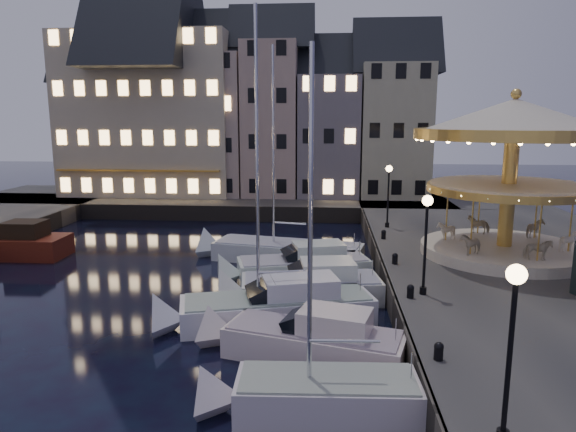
# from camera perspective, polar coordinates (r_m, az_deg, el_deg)

# --- Properties ---
(ground) EXTENTS (160.00, 160.00, 0.00)m
(ground) POSITION_cam_1_polar(r_m,az_deg,el_deg) (21.76, -4.38, -12.25)
(ground) COLOR black
(ground) RESTS_ON ground
(quay_east) EXTENTS (16.00, 56.00, 1.30)m
(quay_east) POSITION_cam_1_polar(r_m,az_deg,el_deg) (29.04, 26.32, -6.06)
(quay_east) COLOR #474442
(quay_east) RESTS_ON ground
(quay_north) EXTENTS (44.00, 12.00, 1.30)m
(quay_north) POSITION_cam_1_polar(r_m,az_deg,el_deg) (49.70, -8.57, 1.55)
(quay_north) COLOR #474442
(quay_north) RESTS_ON ground
(quaywall_e) EXTENTS (0.15, 44.00, 1.30)m
(quaywall_e) POSITION_cam_1_polar(r_m,az_deg,el_deg) (27.10, 10.32, -6.25)
(quaywall_e) COLOR #47423A
(quaywall_e) RESTS_ON ground
(quaywall_n) EXTENTS (48.00, 0.15, 1.30)m
(quaywall_n) POSITION_cam_1_polar(r_m,az_deg,el_deg) (43.50, -7.77, 0.26)
(quaywall_n) COLOR #47423A
(quaywall_n) RESTS_ON ground
(streetlamp_a) EXTENTS (0.44, 0.44, 4.17)m
(streetlamp_a) POSITION_cam_1_polar(r_m,az_deg,el_deg) (12.35, 23.61, -11.44)
(streetlamp_a) COLOR black
(streetlamp_a) RESTS_ON quay_east
(streetlamp_b) EXTENTS (0.44, 0.44, 4.17)m
(streetlamp_b) POSITION_cam_1_polar(r_m,az_deg,el_deg) (21.64, 15.09, -1.56)
(streetlamp_b) COLOR black
(streetlamp_b) RESTS_ON quay_east
(streetlamp_c) EXTENTS (0.44, 0.44, 4.17)m
(streetlamp_c) POSITION_cam_1_polar(r_m,az_deg,el_deg) (34.81, 11.10, 3.16)
(streetlamp_c) COLOR black
(streetlamp_c) RESTS_ON quay_east
(bollard_a) EXTENTS (0.30, 0.30, 0.57)m
(bollard_a) POSITION_cam_1_polar(r_m,az_deg,el_deg) (16.66, 16.40, -14.13)
(bollard_a) COLOR black
(bollard_a) RESTS_ON quay_east
(bollard_b) EXTENTS (0.30, 0.30, 0.57)m
(bollard_b) POSITION_cam_1_polar(r_m,az_deg,el_deg) (21.69, 13.45, -8.07)
(bollard_b) COLOR black
(bollard_b) RESTS_ON quay_east
(bollard_c) EXTENTS (0.30, 0.30, 0.57)m
(bollard_c) POSITION_cam_1_polar(r_m,az_deg,el_deg) (26.43, 11.80, -4.59)
(bollard_c) COLOR black
(bollard_c) RESTS_ON quay_east
(bollard_d) EXTENTS (0.30, 0.30, 0.57)m
(bollard_d) POSITION_cam_1_polar(r_m,az_deg,el_deg) (31.73, 10.57, -1.98)
(bollard_d) COLOR black
(bollard_d) RESTS_ON quay_east
(townhouse_na) EXTENTS (5.50, 8.00, 12.80)m
(townhouse_na) POSITION_cam_1_polar(r_m,az_deg,el_deg) (54.71, -20.28, 9.35)
(townhouse_na) COLOR tan
(townhouse_na) RESTS_ON quay_north
(townhouse_nb) EXTENTS (6.16, 8.00, 13.80)m
(townhouse_nb) POSITION_cam_1_polar(r_m,az_deg,el_deg) (52.68, -14.84, 10.17)
(townhouse_nb) COLOR gray
(townhouse_nb) RESTS_ON quay_north
(townhouse_nc) EXTENTS (6.82, 8.00, 14.80)m
(townhouse_nc) POSITION_cam_1_polar(r_m,az_deg,el_deg) (51.03, -8.32, 10.96)
(townhouse_nc) COLOR #B59C90
(townhouse_nc) RESTS_ON quay_north
(townhouse_nd) EXTENTS (5.50, 8.00, 15.80)m
(townhouse_nd) POSITION_cam_1_polar(r_m,az_deg,el_deg) (50.09, -1.77, 11.65)
(townhouse_nd) COLOR tan
(townhouse_nd) RESTS_ON quay_north
(townhouse_ne) EXTENTS (6.16, 8.00, 12.80)m
(townhouse_ne) POSITION_cam_1_polar(r_m,az_deg,el_deg) (49.79, 4.58, 9.89)
(townhouse_ne) COLOR slate
(townhouse_ne) RESTS_ON quay_north
(townhouse_nf) EXTENTS (6.82, 8.00, 13.80)m
(townhouse_nf) POSITION_cam_1_polar(r_m,az_deg,el_deg) (50.15, 11.63, 10.29)
(townhouse_nf) COLOR #ABA788
(townhouse_nf) RESTS_ON quay_north
(hotel_corner) EXTENTS (17.60, 9.00, 16.80)m
(hotel_corner) POSITION_cam_1_polar(r_m,az_deg,el_deg) (52.68, -14.86, 11.80)
(hotel_corner) COLOR beige
(hotel_corner) RESTS_ON quay_north
(motorboat_a) EXTENTS (6.40, 2.29, 10.59)m
(motorboat_a) POSITION_cam_1_polar(r_m,az_deg,el_deg) (15.84, 2.19, -19.41)
(motorboat_a) COLOR silver
(motorboat_a) RESTS_ON ground
(motorboat_b) EXTENTS (7.46, 3.89, 2.15)m
(motorboat_b) POSITION_cam_1_polar(r_m,az_deg,el_deg) (18.97, 1.63, -13.70)
(motorboat_b) COLOR silver
(motorboat_b) RESTS_ON ground
(motorboat_c) EXTENTS (9.12, 4.57, 12.14)m
(motorboat_c) POSITION_cam_1_polar(r_m,az_deg,el_deg) (21.88, -2.21, -10.17)
(motorboat_c) COLOR silver
(motorboat_c) RESTS_ON ground
(motorboat_d) EXTENTS (7.66, 3.52, 2.15)m
(motorboat_d) POSITION_cam_1_polar(r_m,az_deg,el_deg) (24.45, 1.61, -7.99)
(motorboat_d) COLOR silver
(motorboat_d) RESTS_ON ground
(motorboat_e) EXTENTS (8.06, 4.19, 2.15)m
(motorboat_e) POSITION_cam_1_polar(r_m,az_deg,el_deg) (27.64, 0.88, -5.75)
(motorboat_e) COLOR silver
(motorboat_e) RESTS_ON ground
(motorboat_f) EXTENTS (10.07, 4.51, 13.34)m
(motorboat_f) POSITION_cam_1_polar(r_m,az_deg,el_deg) (31.29, -1.06, -3.99)
(motorboat_f) COLOR silver
(motorboat_f) RESTS_ON ground
(red_fishing_boat) EXTENTS (7.88, 2.80, 6.05)m
(red_fishing_boat) POSITION_cam_1_polar(r_m,az_deg,el_deg) (36.59, -28.82, -2.89)
(red_fishing_boat) COLOR #5D1C11
(red_fishing_boat) RESTS_ON ground
(carousel) EXTENTS (9.94, 9.94, 8.70)m
(carousel) POSITION_cam_1_polar(r_m,az_deg,el_deg) (29.07, 23.64, 6.97)
(carousel) COLOR beige
(carousel) RESTS_ON quay_east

